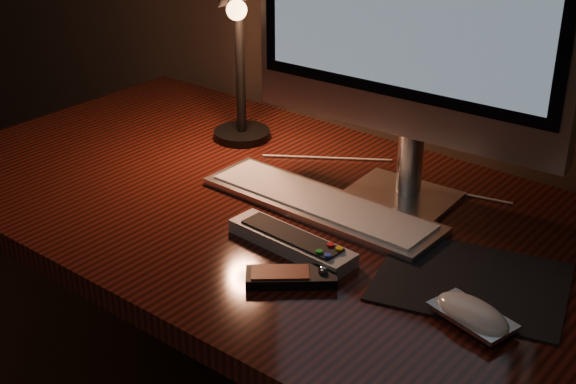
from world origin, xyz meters
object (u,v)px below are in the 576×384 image
Objects in this scene: keyboard at (320,204)px; media_remote at (291,277)px; desk_lamp at (237,16)px; mouse at (472,317)px; monitor at (410,2)px; desk at (347,268)px; tv_remote at (291,242)px.

media_remote is (0.11, -0.22, 0.00)m from keyboard.
media_remote is 0.34× the size of desk_lamp.
desk_lamp is (-0.67, 0.26, 0.26)m from mouse.
mouse reaches higher than keyboard.
keyboard is 3.86× the size of mouse.
monitor reaches higher than desk_lamp.
monitor is (0.06, 0.07, 0.49)m from desk.
desk_lamp is at bearing 158.70° from keyboard.
monitor is 1.33× the size of keyboard.
desk is 0.15m from keyboard.
monitor is 0.48m from media_remote.
desk_lamp is (-0.33, 0.08, 0.40)m from desk.
desk is 3.96× the size of desk_lamp.
monitor reaches higher than mouse.
keyboard is 0.40m from mouse.
keyboard is at bearing 112.19° from tv_remote.
monitor is at bearing 83.63° from tv_remote.
keyboard is at bearing -132.15° from desk.
tv_remote reaches higher than keyboard.
mouse is at bearing -24.38° from media_remote.
desk is 3.52× the size of keyboard.
media_remote reaches higher than keyboard.
desk is at bearing 48.38° from keyboard.
media_remote is at bearing -73.85° from desk.
desk_lamp is (-0.35, 0.26, 0.26)m from tv_remote.
tv_remote reaches higher than desk.
media_remote is 0.59m from desk_lamp.
desk_lamp reaches higher than mouse.
keyboard is at bearing 172.61° from mouse.
desk is at bearing -132.85° from monitor.
tv_remote is at bearing -166.39° from mouse.
desk is 2.65× the size of monitor.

